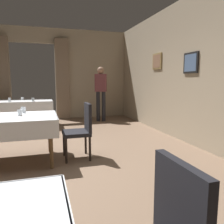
% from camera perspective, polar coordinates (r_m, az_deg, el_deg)
% --- Properties ---
extents(ground, '(10.08, 10.08, 0.00)m').
position_cam_1_polar(ground, '(3.93, -20.61, -11.86)').
color(ground, '#7A604C').
extents(wall_right, '(0.16, 8.40, 3.00)m').
position_cam_1_polar(wall_right, '(4.72, 21.51, 9.89)').
color(wall_right, tan).
rests_on(wall_right, ground).
extents(wall_back, '(6.40, 0.27, 3.00)m').
position_cam_1_polar(wall_back, '(7.89, -19.37, 9.20)').
color(wall_back, tan).
rests_on(wall_back, ground).
extents(dining_table_mid, '(1.34, 1.06, 0.75)m').
position_cam_1_polar(dining_table_mid, '(3.83, -23.90, -2.33)').
color(dining_table_mid, brown).
rests_on(dining_table_mid, ground).
extents(dining_table_far, '(1.56, 0.97, 0.75)m').
position_cam_1_polar(dining_table_far, '(6.70, -21.58, 1.89)').
color(dining_table_far, brown).
rests_on(dining_table_far, ground).
extents(chair_mid_right, '(0.44, 0.44, 0.93)m').
position_cam_1_polar(chair_mid_right, '(3.80, -7.86, -4.04)').
color(chair_mid_right, black).
rests_on(chair_mid_right, ground).
extents(glass_mid_a, '(0.07, 0.07, 0.10)m').
position_cam_1_polar(glass_mid_a, '(3.82, -22.36, -0.19)').
color(glass_mid_a, silver).
rests_on(glass_mid_a, dining_table_mid).
extents(glass_mid_c, '(0.08, 0.08, 0.10)m').
position_cam_1_polar(glass_mid_c, '(4.14, -21.63, 0.49)').
color(glass_mid_c, silver).
rests_on(glass_mid_c, dining_table_mid).
extents(glass_far_a, '(0.07, 0.07, 0.10)m').
position_cam_1_polar(glass_far_a, '(6.50, -24.61, 2.89)').
color(glass_far_a, silver).
rests_on(glass_far_a, dining_table_far).
extents(glass_far_b, '(0.07, 0.07, 0.09)m').
position_cam_1_polar(glass_far_b, '(6.34, -19.43, 3.00)').
color(glass_far_b, silver).
rests_on(glass_far_b, dining_table_far).
extents(glass_far_c, '(0.07, 0.07, 0.08)m').
position_cam_1_polar(glass_far_c, '(6.85, -21.82, 3.20)').
color(glass_far_c, silver).
rests_on(glass_far_c, dining_table_far).
extents(person_waiter_by_doorway, '(0.42, 0.34, 1.72)m').
position_cam_1_polar(person_waiter_by_doorway, '(7.14, -2.86, 5.80)').
color(person_waiter_by_doorway, black).
rests_on(person_waiter_by_doorway, ground).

